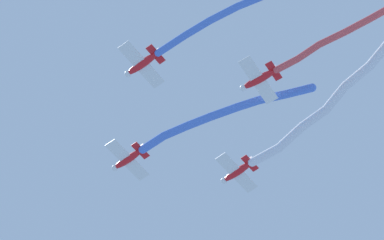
% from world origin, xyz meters
% --- Properties ---
extents(airplane_lead, '(4.46, 5.94, 1.48)m').
position_xyz_m(airplane_lead, '(-6.50, 1.26, 83.03)').
color(airplane_lead, red).
extents(smoke_trail_lead, '(19.80, 4.09, 1.49)m').
position_xyz_m(smoke_trail_lead, '(5.12, 2.12, 83.38)').
color(smoke_trail_lead, '#4C75DB').
extents(airplane_left_wing, '(4.45, 5.94, 1.48)m').
position_xyz_m(airplane_left_wing, '(1.40, -7.76, 82.63)').
color(airplane_left_wing, red).
extents(smoke_trail_left_wing, '(21.65, 3.38, 1.83)m').
position_xyz_m(smoke_trail_left_wing, '(14.09, -7.62, 82.11)').
color(smoke_trail_left_wing, '#4C75DB').
extents(airplane_right_wing, '(4.48, 5.96, 1.48)m').
position_xyz_m(airplane_right_wing, '(2.52, 9.17, 83.33)').
color(airplane_right_wing, red).
extents(smoke_trail_right_wing, '(33.03, 12.68, 1.52)m').
position_xyz_m(smoke_trail_right_wing, '(20.93, 3.99, 82.91)').
color(smoke_trail_right_wing, white).
extents(airplane_slot, '(4.34, 5.84, 1.48)m').
position_xyz_m(airplane_slot, '(10.43, 0.13, 82.83)').
color(airplane_slot, red).
extents(smoke_trail_slot, '(23.94, 2.33, 2.40)m').
position_xyz_m(smoke_trail_slot, '(24.20, 0.56, 83.74)').
color(smoke_trail_slot, '#DB4C4C').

